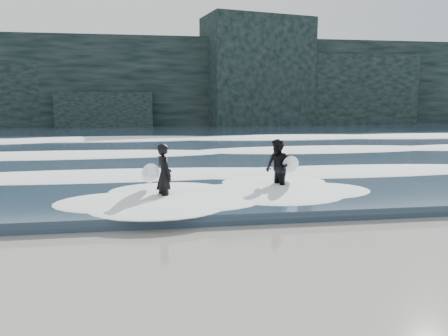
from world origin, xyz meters
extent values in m
plane|color=#865E52|center=(0.00, 0.00, 0.00)|extent=(120.00, 120.00, 0.00)
cube|color=#233446|center=(0.00, 29.00, 0.15)|extent=(90.00, 52.00, 0.30)
cube|color=black|center=(0.00, 46.00, 5.00)|extent=(70.00, 9.00, 10.00)
ellipsoid|color=white|center=(0.00, 9.00, 0.40)|extent=(60.00, 3.20, 0.20)
ellipsoid|color=white|center=(0.00, 16.00, 0.42)|extent=(60.00, 4.00, 0.24)
ellipsoid|color=white|center=(0.00, 25.00, 0.45)|extent=(60.00, 4.80, 0.30)
imported|color=black|center=(-2.49, 5.39, 0.91)|extent=(0.65, 0.78, 1.81)
ellipsoid|color=silver|center=(-2.89, 5.44, 0.94)|extent=(0.59, 1.78, 0.93)
imported|color=black|center=(1.12, 6.27, 0.91)|extent=(0.93, 1.05, 1.81)
ellipsoid|color=silver|center=(1.54, 6.27, 0.97)|extent=(0.97, 1.88, 0.90)
camera|label=1|loc=(-2.70, -7.06, 2.99)|focal=35.00mm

